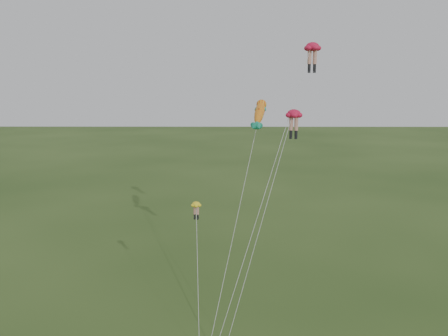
{
  "coord_description": "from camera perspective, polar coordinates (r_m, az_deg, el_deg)",
  "views": [
    {
      "loc": [
        0.56,
        -32.14,
        17.7
      ],
      "look_at": [
        0.32,
        6.0,
        10.77
      ],
      "focal_mm": 40.0,
      "sensor_mm": 36.0,
      "label": 1
    }
  ],
  "objects": [
    {
      "name": "legs_kite_red_mid",
      "position": [
        37.01,
        7.83,
        5.41
      ],
      "size": [
        5.86,
        7.16,
        15.42
      ],
      "rotation": [
        0.0,
        0.0,
        -0.36
      ],
      "color": "red",
      "rests_on": "ground"
    },
    {
      "name": "ground",
      "position": [
        36.7,
        -0.59,
        -18.53
      ],
      "size": [
        300.0,
        300.0,
        0.0
      ],
      "primitive_type": "plane",
      "color": "#274016",
      "rests_on": "ground"
    },
    {
      "name": "fish_kite",
      "position": [
        41.71,
        4.08,
        6.29
      ],
      "size": [
        4.73,
        12.55,
        16.15
      ],
      "rotation": [
        0.58,
        0.0,
        -0.22
      ],
      "color": "gold",
      "rests_on": "ground"
    },
    {
      "name": "legs_kite_yellow",
      "position": [
        35.84,
        -3.18,
        -5.55
      ],
      "size": [
        1.03,
        5.66,
        8.91
      ],
      "rotation": [
        0.0,
        0.0,
        -0.24
      ],
      "color": "yellow",
      "rests_on": "ground"
    },
    {
      "name": "legs_kite_red_high",
      "position": [
        39.94,
        9.89,
        12.71
      ],
      "size": [
        8.18,
        10.69,
        20.4
      ],
      "rotation": [
        0.0,
        0.0,
        0.04
      ],
      "color": "red",
      "rests_on": "ground"
    }
  ]
}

